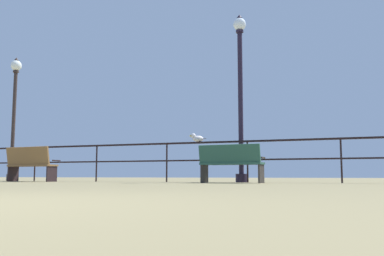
{
  "coord_description": "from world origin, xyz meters",
  "views": [
    {
      "loc": [
        2.58,
        -1.7,
        0.18
      ],
      "look_at": [
        -1.32,
        8.41,
        1.39
      ],
      "focal_mm": 39.71,
      "sensor_mm": 36.0,
      "label": 1
    }
  ],
  "objects_px": {
    "bench_far_left": "(30,162)",
    "bench_near_left": "(231,162)",
    "lamppost_left": "(14,106)",
    "lamppost_center": "(240,85)",
    "seagull_on_rail": "(197,138)"
  },
  "relations": [
    {
      "from": "lamppost_center",
      "to": "bench_far_left",
      "type": "bearing_deg",
      "value": -170.55
    },
    {
      "from": "bench_far_left",
      "to": "lamppost_center",
      "type": "distance_m",
      "value": 6.44
    },
    {
      "from": "seagull_on_rail",
      "to": "lamppost_center",
      "type": "bearing_deg",
      "value": 10.88
    },
    {
      "from": "lamppost_left",
      "to": "seagull_on_rail",
      "type": "bearing_deg",
      "value": -1.93
    },
    {
      "from": "bench_far_left",
      "to": "lamppost_center",
      "type": "relative_size",
      "value": 0.35
    },
    {
      "from": "bench_far_left",
      "to": "bench_near_left",
      "type": "bearing_deg",
      "value": 0.06
    },
    {
      "from": "bench_far_left",
      "to": "seagull_on_rail",
      "type": "relative_size",
      "value": 3.93
    },
    {
      "from": "lamppost_center",
      "to": "seagull_on_rail",
      "type": "xyz_separation_m",
      "value": [
        -1.14,
        -0.22,
        -1.39
      ]
    },
    {
      "from": "lamppost_left",
      "to": "lamppost_center",
      "type": "height_order",
      "value": "lamppost_center"
    },
    {
      "from": "bench_near_left",
      "to": "bench_far_left",
      "type": "bearing_deg",
      "value": -179.94
    },
    {
      "from": "lamppost_left",
      "to": "bench_far_left",
      "type": "bearing_deg",
      "value": -31.17
    },
    {
      "from": "bench_near_left",
      "to": "lamppost_center",
      "type": "relative_size",
      "value": 0.34
    },
    {
      "from": "bench_near_left",
      "to": "lamppost_center",
      "type": "distance_m",
      "value": 2.28
    },
    {
      "from": "bench_far_left",
      "to": "bench_near_left",
      "type": "distance_m",
      "value": 6.03
    },
    {
      "from": "bench_far_left",
      "to": "lamppost_left",
      "type": "distance_m",
      "value": 2.73
    }
  ]
}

